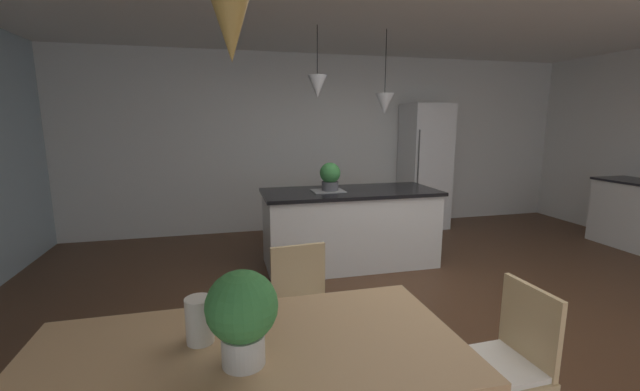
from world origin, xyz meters
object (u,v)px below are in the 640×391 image
dining_table (248,364)px  vase_on_dining_table (200,320)px  kitchen_island (350,227)px  potted_plant_on_island (330,176)px  chair_kitchen_end (505,362)px  potted_plant_on_table (242,312)px  chair_far_right (304,308)px  refrigerator (424,166)px

dining_table → vase_on_dining_table: 0.28m
kitchen_island → potted_plant_on_island: bearing=180.0°
dining_table → chair_kitchen_end: size_ratio=2.14×
potted_plant_on_table → vase_on_dining_table: 0.30m
chair_far_right → potted_plant_on_table: size_ratio=2.25×
chair_far_right → vase_on_dining_table: vase_on_dining_table is taller
dining_table → potted_plant_on_table: (-0.02, -0.10, 0.29)m
refrigerator → vase_on_dining_table: bearing=-128.8°
chair_far_right → vase_on_dining_table: 1.01m
potted_plant_on_table → dining_table: bearing=78.5°
chair_kitchen_end → refrigerator: bearing=66.9°
chair_kitchen_end → potted_plant_on_table: 1.41m
vase_on_dining_table → chair_far_right: bearing=49.9°
kitchen_island → potted_plant_on_island: 0.66m
chair_far_right → kitchen_island: (0.96, 1.94, -0.01)m
chair_kitchen_end → refrigerator: (1.79, 4.18, 0.51)m
dining_table → vase_on_dining_table: (-0.19, 0.11, 0.17)m
kitchen_island → potted_plant_on_table: (-1.39, -2.87, 0.50)m
vase_on_dining_table → potted_plant_on_table: bearing=-49.9°
chair_far_right → potted_plant_on_table: (-0.43, -0.93, 0.49)m
dining_table → refrigerator: (3.09, 4.18, 0.31)m
dining_table → refrigerator: 5.21m
kitchen_island → potted_plant_on_island: size_ratio=6.18×
chair_far_right → potted_plant_on_table: potted_plant_on_table is taller
chair_kitchen_end → potted_plant_on_island: 2.84m
chair_far_right → dining_table: bearing=-116.4°
chair_kitchen_end → kitchen_island: (0.07, 2.77, -0.01)m
refrigerator → chair_kitchen_end: bearing=-113.1°
potted_plant_on_island → vase_on_dining_table: (-1.32, -2.67, -0.23)m
potted_plant_on_table → vase_on_dining_table: (-0.17, 0.21, -0.12)m
dining_table → potted_plant_on_island: potted_plant_on_island is taller
chair_kitchen_end → kitchen_island: kitchen_island is taller
chair_far_right → refrigerator: (2.67, 3.35, 0.51)m
chair_far_right → vase_on_dining_table: (-0.61, -0.72, 0.37)m
chair_far_right → potted_plant_on_island: size_ratio=2.64×
potted_plant_on_island → vase_on_dining_table: potted_plant_on_island is taller
refrigerator → kitchen_island: bearing=-140.6°
chair_kitchen_end → vase_on_dining_table: bearing=175.9°
potted_plant_on_island → potted_plant_on_table: bearing=-111.7°
dining_table → potted_plant_on_island: (1.13, 2.78, 0.40)m
kitchen_island → vase_on_dining_table: vase_on_dining_table is taller
dining_table → refrigerator: refrigerator is taller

